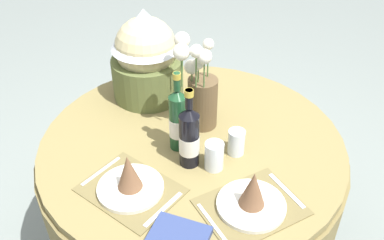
{
  "coord_description": "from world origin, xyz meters",
  "views": [
    {
      "loc": [
        -0.02,
        -1.37,
        1.85
      ],
      "look_at": [
        0.0,
        0.03,
        0.81
      ],
      "focal_mm": 39.94,
      "sensor_mm": 36.0,
      "label": 1
    }
  ],
  "objects_px": {
    "flower_vase": "(200,90)",
    "wine_bottle_left": "(189,137)",
    "place_setting_right": "(252,198)",
    "tumbler_near_left": "(236,142)",
    "gift_tub_back_left": "(146,53)",
    "wine_bottle_centre": "(178,120)",
    "place_setting_left": "(130,181)",
    "tumbler_near_right": "(214,156)",
    "dining_table": "(192,163)",
    "book_on_table": "(178,238)"
  },
  "relations": [
    {
      "from": "wine_bottle_left",
      "to": "flower_vase",
      "type": "bearing_deg",
      "value": 79.5
    },
    {
      "from": "dining_table",
      "to": "book_on_table",
      "type": "distance_m",
      "value": 0.53
    },
    {
      "from": "wine_bottle_centre",
      "to": "book_on_table",
      "type": "bearing_deg",
      "value": -89.42
    },
    {
      "from": "place_setting_left",
      "to": "tumbler_near_right",
      "type": "bearing_deg",
      "value": 21.04
    },
    {
      "from": "book_on_table",
      "to": "place_setting_right",
      "type": "bearing_deg",
      "value": 50.32
    },
    {
      "from": "place_setting_left",
      "to": "place_setting_right",
      "type": "bearing_deg",
      "value": -11.65
    },
    {
      "from": "wine_bottle_left",
      "to": "tumbler_near_left",
      "type": "xyz_separation_m",
      "value": [
        0.19,
        0.06,
        -0.08
      ]
    },
    {
      "from": "flower_vase",
      "to": "tumbler_near_right",
      "type": "xyz_separation_m",
      "value": [
        0.05,
        -0.27,
        -0.12
      ]
    },
    {
      "from": "dining_table",
      "to": "wine_bottle_centre",
      "type": "bearing_deg",
      "value": -144.89
    },
    {
      "from": "place_setting_left",
      "to": "tumbler_near_left",
      "type": "relative_size",
      "value": 4.02
    },
    {
      "from": "place_setting_right",
      "to": "tumbler_near_right",
      "type": "distance_m",
      "value": 0.24
    },
    {
      "from": "place_setting_right",
      "to": "wine_bottle_left",
      "type": "height_order",
      "value": "wine_bottle_left"
    },
    {
      "from": "place_setting_left",
      "to": "tumbler_near_left",
      "type": "distance_m",
      "value": 0.45
    },
    {
      "from": "place_setting_left",
      "to": "wine_bottle_left",
      "type": "xyz_separation_m",
      "value": [
        0.21,
        0.15,
        0.08
      ]
    },
    {
      "from": "place_setting_left",
      "to": "book_on_table",
      "type": "xyz_separation_m",
      "value": [
        0.17,
        -0.22,
        -0.03
      ]
    },
    {
      "from": "flower_vase",
      "to": "wine_bottle_left",
      "type": "distance_m",
      "value": 0.25
    },
    {
      "from": "place_setting_right",
      "to": "tumbler_near_left",
      "type": "bearing_deg",
      "value": 94.99
    },
    {
      "from": "flower_vase",
      "to": "wine_bottle_centre",
      "type": "xyz_separation_m",
      "value": [
        -0.09,
        -0.15,
        -0.04
      ]
    },
    {
      "from": "wine_bottle_left",
      "to": "place_setting_right",
      "type": "bearing_deg",
      "value": -47.87
    },
    {
      "from": "tumbler_near_left",
      "to": "place_setting_right",
      "type": "bearing_deg",
      "value": -85.01
    },
    {
      "from": "wine_bottle_centre",
      "to": "tumbler_near_left",
      "type": "height_order",
      "value": "wine_bottle_centre"
    },
    {
      "from": "wine_bottle_centre",
      "to": "gift_tub_back_left",
      "type": "bearing_deg",
      "value": 110.44
    },
    {
      "from": "flower_vase",
      "to": "tumbler_near_left",
      "type": "height_order",
      "value": "flower_vase"
    },
    {
      "from": "tumbler_near_left",
      "to": "tumbler_near_right",
      "type": "height_order",
      "value": "tumbler_near_right"
    },
    {
      "from": "place_setting_right",
      "to": "tumbler_near_left",
      "type": "relative_size",
      "value": 3.96
    },
    {
      "from": "place_setting_left",
      "to": "place_setting_right",
      "type": "distance_m",
      "value": 0.43
    },
    {
      "from": "place_setting_right",
      "to": "tumbler_near_right",
      "type": "bearing_deg",
      "value": 119.79
    },
    {
      "from": "tumbler_near_right",
      "to": "gift_tub_back_left",
      "type": "distance_m",
      "value": 0.61
    },
    {
      "from": "place_setting_right",
      "to": "flower_vase",
      "type": "height_order",
      "value": "flower_vase"
    },
    {
      "from": "place_setting_left",
      "to": "gift_tub_back_left",
      "type": "distance_m",
      "value": 0.66
    },
    {
      "from": "tumbler_near_left",
      "to": "gift_tub_back_left",
      "type": "bearing_deg",
      "value": 130.86
    },
    {
      "from": "place_setting_left",
      "to": "tumbler_near_right",
      "type": "distance_m",
      "value": 0.33
    },
    {
      "from": "dining_table",
      "to": "tumbler_near_right",
      "type": "distance_m",
      "value": 0.26
    },
    {
      "from": "book_on_table",
      "to": "gift_tub_back_left",
      "type": "distance_m",
      "value": 0.9
    },
    {
      "from": "place_setting_left",
      "to": "book_on_table",
      "type": "height_order",
      "value": "place_setting_left"
    },
    {
      "from": "place_setting_left",
      "to": "wine_bottle_centre",
      "type": "height_order",
      "value": "wine_bottle_centre"
    },
    {
      "from": "place_setting_left",
      "to": "wine_bottle_left",
      "type": "distance_m",
      "value": 0.27
    },
    {
      "from": "wine_bottle_centre",
      "to": "gift_tub_back_left",
      "type": "height_order",
      "value": "gift_tub_back_left"
    },
    {
      "from": "place_setting_left",
      "to": "gift_tub_back_left",
      "type": "bearing_deg",
      "value": 87.88
    },
    {
      "from": "wine_bottle_centre",
      "to": "tumbler_near_left",
      "type": "xyz_separation_m",
      "value": [
        0.23,
        -0.04,
        -0.08
      ]
    },
    {
      "from": "flower_vase",
      "to": "tumbler_near_right",
      "type": "relative_size",
      "value": 3.54
    },
    {
      "from": "dining_table",
      "to": "wine_bottle_left",
      "type": "bearing_deg",
      "value": -95.23
    },
    {
      "from": "place_setting_right",
      "to": "flower_vase",
      "type": "xyz_separation_m",
      "value": [
        -0.16,
        0.48,
        0.13
      ]
    },
    {
      "from": "dining_table",
      "to": "place_setting_right",
      "type": "height_order",
      "value": "place_setting_right"
    },
    {
      "from": "flower_vase",
      "to": "place_setting_left",
      "type": "bearing_deg",
      "value": -123.42
    },
    {
      "from": "flower_vase",
      "to": "gift_tub_back_left",
      "type": "relative_size",
      "value": 0.95
    },
    {
      "from": "place_setting_right",
      "to": "gift_tub_back_left",
      "type": "height_order",
      "value": "gift_tub_back_left"
    },
    {
      "from": "gift_tub_back_left",
      "to": "wine_bottle_left",
      "type": "bearing_deg",
      "value": -68.89
    },
    {
      "from": "flower_vase",
      "to": "wine_bottle_left",
      "type": "relative_size",
      "value": 1.22
    },
    {
      "from": "tumbler_near_left",
      "to": "book_on_table",
      "type": "bearing_deg",
      "value": -117.69
    }
  ]
}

